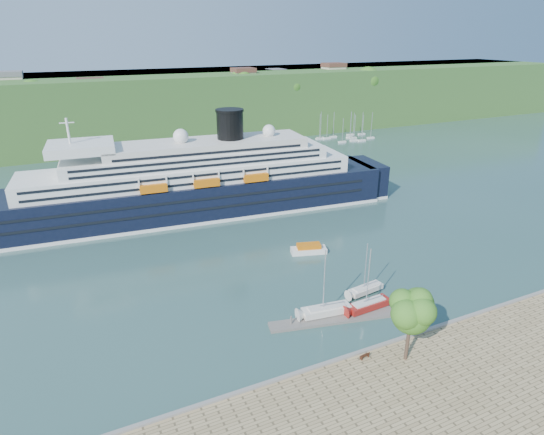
{
  "coord_description": "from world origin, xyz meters",
  "views": [
    {
      "loc": [
        -31.73,
        -37.43,
        38.07
      ],
      "look_at": [
        -0.36,
        30.0,
        7.86
      ],
      "focal_mm": 30.0,
      "sensor_mm": 36.0,
      "label": 1
    }
  ],
  "objects": [
    {
      "name": "floating_pontoon",
      "position": [
        -0.82,
        8.35,
        0.21
      ],
      "size": [
        18.63,
        6.2,
        0.41
      ],
      "primitive_type": null,
      "rotation": [
        0.0,
        0.0,
        -0.22
      ],
      "color": "#65605A",
      "rests_on": "ground"
    },
    {
      "name": "tender_launch",
      "position": [
        6.58,
        28.71,
        0.92
      ],
      "size": [
        7.02,
        4.07,
        1.84
      ],
      "primitive_type": null,
      "rotation": [
        0.0,
        0.0,
        -0.29
      ],
      "color": "#CF650C",
      "rests_on": "ground"
    },
    {
      "name": "sailboat_white_near",
      "position": [
        -1.16,
        9.69,
        5.12
      ],
      "size": [
        8.15,
        3.21,
        10.25
      ],
      "primitive_type": null,
      "rotation": [
        0.0,
        0.0,
        -0.13
      ],
      "color": "silver",
      "rests_on": "ground"
    },
    {
      "name": "sailboat_red",
      "position": [
        5.27,
        8.32,
        4.9
      ],
      "size": [
        7.69,
        2.5,
        9.8
      ],
      "primitive_type": null,
      "rotation": [
        0.0,
        0.0,
        0.05
      ],
      "color": "maroon",
      "rests_on": "ground"
    },
    {
      "name": "ground",
      "position": [
        0.0,
        0.0,
        0.0
      ],
      "size": [
        400.0,
        400.0,
        0.0
      ],
      "primitive_type": "plane",
      "color": "#2B4C48",
      "rests_on": "ground"
    },
    {
      "name": "quay_coping",
      "position": [
        0.0,
        -0.2,
        1.15
      ],
      "size": [
        220.0,
        0.5,
        0.3
      ],
      "primitive_type": "cube",
      "color": "slate",
      "rests_on": "promenade"
    },
    {
      "name": "promenade_tree",
      "position": [
        2.18,
        -3.42,
        6.25
      ],
      "size": [
        6.34,
        6.34,
        10.5
      ],
      "primitive_type": null,
      "color": "#316219",
      "rests_on": "promenade"
    },
    {
      "name": "cruise_ship",
      "position": [
        -9.01,
        57.2,
        11.54
      ],
      "size": [
        103.68,
        23.78,
        23.08
      ],
      "primitive_type": null,
      "rotation": [
        0.0,
        0.0,
        -0.09
      ],
      "color": "black",
      "rests_on": "ground"
    },
    {
      "name": "sailboat_white_far",
      "position": [
        7.67,
        12.32,
        4.24
      ],
      "size": [
        6.74,
        2.66,
        8.47
      ],
      "primitive_type": null,
      "rotation": [
        0.0,
        0.0,
        0.13
      ],
      "color": "silver",
      "rests_on": "ground"
    },
    {
      "name": "park_bench",
      "position": [
        -2.34,
        -1.2,
        1.43
      ],
      "size": [
        1.39,
        0.71,
        0.85
      ],
      "primitive_type": null,
      "rotation": [
        0.0,
        0.0,
        0.13
      ],
      "color": "#3F2012",
      "rests_on": "promenade"
    },
    {
      "name": "far_hillside",
      "position": [
        0.0,
        145.0,
        12.0
      ],
      "size": [
        400.0,
        50.0,
        24.0
      ],
      "primitive_type": "cube",
      "color": "#305F26",
      "rests_on": "ground"
    }
  ]
}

